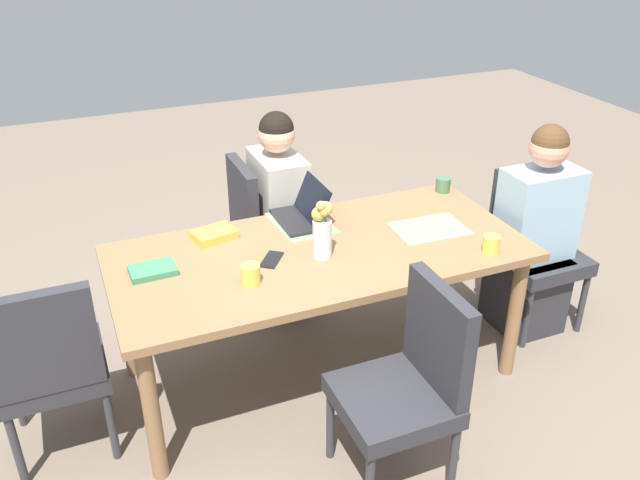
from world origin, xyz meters
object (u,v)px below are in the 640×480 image
Objects in this scene: chair_far_left_near at (264,227)px; phone_black at (272,260)px; laptop_far_left_near at (303,213)px; person_head_right_left_mid at (533,243)px; flower_vase at (322,228)px; coffee_mug_near_right at (443,185)px; coffee_mug_near_left at (491,244)px; book_blue_cover at (153,270)px; coffee_mug_centre_left at (251,274)px; chair_head_right_left_mid at (532,239)px; person_far_left_near at (279,225)px; book_red_cover at (214,234)px; dining_table at (320,264)px; chair_head_left_left_far at (50,363)px; chair_near_right_near at (410,379)px.

phone_black is (-0.21, -0.77, 0.24)m from chair_far_left_near.
person_head_right_left_mid is at bearing -15.99° from laptop_far_left_near.
coffee_mug_near_right is at bearing 24.85° from flower_vase.
coffee_mug_near_left is 0.55× the size of phone_black.
book_blue_cover is at bearing -164.29° from laptop_far_left_near.
coffee_mug_centre_left is (-1.12, 0.17, 0.00)m from coffee_mug_near_left.
chair_far_left_near is 0.83m from phone_black.
chair_head_right_left_mid is at bearing 32.50° from coffee_mug_near_left.
person_far_left_near reaches higher than book_red_cover.
chair_far_left_near is 4.50× the size of book_blue_cover.
coffee_mug_near_left is at bearing -8.49° from coffee_mug_centre_left.
laptop_far_left_near is at bearing 82.97° from dining_table.
flower_vase is at bearing -103.61° from dining_table.
chair_head_left_left_far is 1.29m from flower_vase.
dining_table is at bearing 178.37° from person_head_right_left_mid.
flower_vase is 1.43× the size of book_blue_cover.
chair_head_left_left_far is at bearing -163.16° from laptop_far_left_near.
dining_table is 13.03× the size of phone_black.
phone_black is at bearing 46.05° from coffee_mug_centre_left.
person_head_right_left_mid is 14.58× the size of coffee_mug_near_right.
person_far_left_near reaches higher than flower_vase.
chair_near_right_near is (1.33, -0.66, 0.00)m from chair_head_left_left_far.
chair_near_right_near is (-1.16, -0.71, -0.03)m from person_head_right_left_mid.
person_far_left_near is at bearing 31.17° from chair_head_left_left_far.
laptop_far_left_near reaches higher than chair_near_right_near.
chair_head_left_left_far reaches higher than phone_black.
book_red_cover is at bearing 116.08° from chair_near_right_near.
coffee_mug_near_left is at bearing -7.25° from chair_head_left_left_far.
coffee_mug_near_right is at bearing 53.62° from chair_near_right_near.
chair_head_right_left_mid is 4.50× the size of book_blue_cover.
dining_table is 0.78m from book_blue_cover.
chair_far_left_near is 3.14× the size of flower_vase.
coffee_mug_near_right is at bearing 21.90° from dining_table.
flower_vase reaches higher than laptop_far_left_near.
chair_far_left_near is 10.34× the size of coffee_mug_centre_left.
person_head_right_left_mid reaches higher than chair_head_left_left_far.
chair_head_right_left_mid is 0.74m from coffee_mug_near_left.
phone_black is at bearing -178.14° from chair_head_right_left_mid.
phone_black is (-0.33, 0.73, 0.24)m from chair_near_right_near.
person_head_right_left_mid reaches higher than laptop_far_left_near.
coffee_mug_centre_left is at bearing 173.05° from phone_black.
chair_far_left_near and chair_head_right_left_mid have the same top height.
flower_vase is 0.79m from coffee_mug_near_left.
coffee_mug_near_right is (0.17, 0.69, -0.00)m from coffee_mug_near_left.
book_blue_cover is (-2.01, 0.12, 0.22)m from person_head_right_left_mid.
book_red_cover is (-0.47, -0.40, 0.22)m from person_far_left_near.
coffee_mug_near_left is 1.32m from book_red_cover.
dining_table is at bearing 3.62° from chair_head_left_left_far.
coffee_mug_near_right reaches higher than book_red_cover.
dining_table is at bearing 76.39° from flower_vase.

